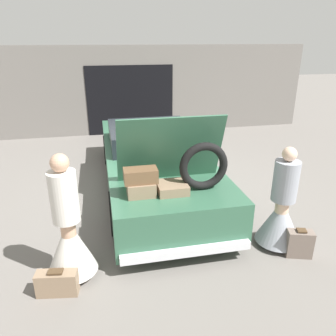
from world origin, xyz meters
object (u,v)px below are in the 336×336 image
(car, at_px, (153,161))
(suitcase_beside_right_person, at_px, (299,243))
(suitcase_beside_left_person, at_px, (57,283))
(person_left, at_px, (69,235))
(person_right, at_px, (281,212))

(car, xyz_separation_m, suitcase_beside_right_person, (1.69, -2.78, -0.40))
(suitcase_beside_left_person, relative_size, suitcase_beside_right_person, 1.19)
(person_left, bearing_deg, suitcase_beside_left_person, -20.72)
(person_right, bearing_deg, car, 32.67)
(person_right, distance_m, suitcase_beside_right_person, 0.51)
(person_right, xyz_separation_m, suitcase_beside_right_person, (0.15, -0.33, -0.35))
(car, bearing_deg, suitcase_beside_right_person, -58.70)
(person_left, relative_size, suitcase_beside_left_person, 3.30)
(person_right, bearing_deg, suitcase_beside_left_person, 97.71)
(person_right, xyz_separation_m, suitcase_beside_left_person, (-3.24, -0.40, -0.40))
(person_left, relative_size, person_right, 1.09)
(car, distance_m, suitcase_beside_right_person, 3.28)
(person_right, bearing_deg, person_left, 91.92)
(person_left, relative_size, suitcase_beside_right_person, 3.94)
(person_left, xyz_separation_m, suitcase_beside_left_person, (-0.17, -0.33, -0.46))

